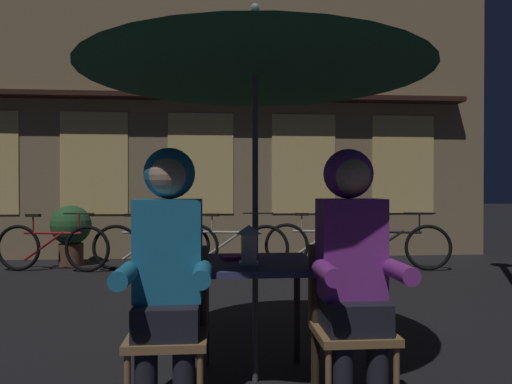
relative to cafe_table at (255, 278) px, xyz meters
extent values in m
plane|color=black|center=(0.00, 0.00, -0.64)|extent=(60.00, 60.00, 0.00)
cube|color=navy|center=(0.00, 0.00, 0.08)|extent=(0.72, 0.72, 0.04)
cylinder|color=#2D2319|center=(-0.31, -0.31, -0.29)|extent=(0.04, 0.04, 0.70)
cylinder|color=#2D2319|center=(0.31, -0.31, -0.29)|extent=(0.04, 0.04, 0.70)
cylinder|color=#2D2319|center=(-0.31, 0.31, -0.29)|extent=(0.04, 0.04, 0.70)
cylinder|color=#2D2319|center=(0.31, 0.31, -0.29)|extent=(0.04, 0.04, 0.70)
cylinder|color=#4C4C51|center=(0.00, 0.00, 0.49)|extent=(0.04, 0.04, 2.25)
cone|color=#19472D|center=(0.00, 0.00, 1.42)|extent=(2.10, 2.10, 0.38)
sphere|color=#4C4C51|center=(0.00, 0.00, 1.64)|extent=(0.06, 0.06, 0.06)
cube|color=white|center=(-0.05, -0.10, 0.11)|extent=(0.11, 0.11, 0.02)
cube|color=white|center=(-0.05, -0.10, 0.20)|extent=(0.09, 0.09, 0.16)
pyramid|color=white|center=(-0.05, -0.10, 0.31)|extent=(0.11, 0.11, 0.06)
cube|color=olive|center=(-0.48, -0.44, -0.21)|extent=(0.40, 0.40, 0.04)
cylinder|color=olive|center=(-0.31, -0.27, -0.43)|extent=(0.03, 0.03, 0.41)
cylinder|color=olive|center=(-0.65, -0.27, -0.43)|extent=(0.03, 0.03, 0.41)
cube|color=olive|center=(-0.48, -0.26, 0.02)|extent=(0.40, 0.03, 0.42)
cube|color=olive|center=(0.48, -0.44, -0.21)|extent=(0.40, 0.40, 0.04)
cylinder|color=olive|center=(0.65, -0.27, -0.43)|extent=(0.03, 0.03, 0.41)
cylinder|color=olive|center=(0.31, -0.27, -0.43)|extent=(0.03, 0.03, 0.41)
cube|color=olive|center=(0.48, -0.26, 0.02)|extent=(0.40, 0.03, 0.42)
cube|color=black|center=(-0.48, -0.44, -0.11)|extent=(0.32, 0.36, 0.16)
cube|color=teal|center=(-0.48, -0.40, 0.23)|extent=(0.34, 0.22, 0.52)
cylinder|color=teal|center=(-0.30, -0.62, 0.14)|extent=(0.09, 0.30, 0.09)
cylinder|color=teal|center=(-0.66, -0.62, 0.14)|extent=(0.09, 0.30, 0.09)
sphere|color=tan|center=(-0.48, -0.40, 0.62)|extent=(0.21, 0.21, 0.21)
sphere|color=teal|center=(-0.48, -0.35, 0.63)|extent=(0.27, 0.27, 0.27)
cylinder|color=black|center=(0.57, -0.57, -0.41)|extent=(0.11, 0.11, 0.45)
cylinder|color=black|center=(0.39, -0.57, -0.41)|extent=(0.11, 0.11, 0.45)
cube|color=black|center=(0.48, -0.44, -0.11)|extent=(0.32, 0.36, 0.16)
cube|color=purple|center=(0.48, -0.40, 0.23)|extent=(0.34, 0.22, 0.52)
cylinder|color=purple|center=(0.66, -0.62, 0.14)|extent=(0.09, 0.30, 0.09)
cylinder|color=purple|center=(0.30, -0.62, 0.14)|extent=(0.09, 0.30, 0.09)
sphere|color=tan|center=(0.48, -0.40, 0.62)|extent=(0.21, 0.21, 0.21)
sphere|color=purple|center=(0.48, -0.35, 0.63)|extent=(0.27, 0.27, 0.27)
cube|color=#937A56|center=(-0.53, 5.40, 2.46)|extent=(10.00, 0.60, 6.20)
cube|color=#F4D17A|center=(-2.29, 5.09, 0.96)|extent=(1.10, 0.02, 1.70)
cube|color=#F4D17A|center=(-0.53, 5.09, 0.96)|extent=(1.10, 0.02, 1.70)
cube|color=#F4D17A|center=(1.23, 5.09, 0.96)|extent=(1.10, 0.02, 1.70)
cube|color=#F4D17A|center=(2.99, 5.09, 0.96)|extent=(1.10, 0.02, 1.70)
cube|color=#331914|center=(-0.53, 4.95, 2.06)|extent=(9.00, 0.36, 0.08)
torus|color=black|center=(-2.07, 3.89, -0.31)|extent=(0.66, 0.16, 0.66)
torus|color=black|center=(-3.08, 4.05, -0.31)|extent=(0.66, 0.16, 0.66)
cylinder|color=maroon|center=(-2.58, 3.97, -0.09)|extent=(0.83, 0.17, 0.04)
cylinder|color=maroon|center=(-2.70, 3.99, -0.28)|extent=(0.60, 0.13, 0.44)
cylinder|color=maroon|center=(-2.86, 4.02, 0.03)|extent=(0.02, 0.02, 0.24)
cube|color=black|center=(-2.86, 4.02, 0.16)|extent=(0.21, 0.11, 0.04)
cylinder|color=maroon|center=(-2.20, 3.91, 0.05)|extent=(0.02, 0.02, 0.28)
cylinder|color=black|center=(-2.20, 3.91, 0.19)|extent=(0.44, 0.09, 0.02)
torus|color=black|center=(-0.68, 4.04, -0.31)|extent=(0.66, 0.09, 0.66)
torus|color=black|center=(-1.70, 3.98, -0.31)|extent=(0.66, 0.09, 0.66)
cylinder|color=#ADA89E|center=(-1.19, 4.01, -0.09)|extent=(0.84, 0.09, 0.04)
cylinder|color=#ADA89E|center=(-1.31, 4.00, -0.28)|extent=(0.61, 0.07, 0.44)
cylinder|color=#ADA89E|center=(-1.48, 3.99, 0.03)|extent=(0.02, 0.02, 0.24)
cube|color=black|center=(-1.48, 3.99, 0.16)|extent=(0.20, 0.09, 0.04)
cylinder|color=#ADA89E|center=(-0.80, 4.03, 0.05)|extent=(0.02, 0.02, 0.28)
cylinder|color=black|center=(-0.80, 4.03, 0.19)|extent=(0.44, 0.05, 0.02)
torus|color=black|center=(0.45, 3.79, -0.31)|extent=(0.65, 0.20, 0.66)
torus|color=black|center=(-0.54, 4.01, -0.31)|extent=(0.65, 0.20, 0.66)
cylinder|color=#ADA89E|center=(-0.05, 3.90, -0.09)|extent=(0.82, 0.22, 0.04)
cylinder|color=#ADA89E|center=(-0.16, 3.93, -0.28)|extent=(0.60, 0.17, 0.44)
cylinder|color=#ADA89E|center=(-0.32, 3.96, 0.03)|extent=(0.02, 0.02, 0.24)
cube|color=black|center=(-0.32, 3.96, 0.16)|extent=(0.21, 0.12, 0.04)
cylinder|color=#ADA89E|center=(0.33, 3.81, 0.05)|extent=(0.02, 0.02, 0.28)
cylinder|color=black|center=(0.33, 3.81, 0.19)|extent=(0.43, 0.12, 0.02)
torus|color=black|center=(1.79, 3.87, -0.31)|extent=(0.66, 0.16, 0.66)
torus|color=black|center=(0.78, 4.04, -0.31)|extent=(0.66, 0.16, 0.66)
cylinder|color=#ADA89E|center=(1.28, 3.95, -0.09)|extent=(0.83, 0.18, 0.04)
cylinder|color=#ADA89E|center=(1.16, 3.97, -0.28)|extent=(0.60, 0.14, 0.44)
cylinder|color=#ADA89E|center=(1.00, 4.00, 0.03)|extent=(0.02, 0.02, 0.24)
cube|color=black|center=(1.00, 4.00, 0.16)|extent=(0.21, 0.11, 0.04)
cylinder|color=#ADA89E|center=(1.67, 3.89, 0.05)|extent=(0.02, 0.02, 0.28)
cylinder|color=black|center=(1.67, 3.89, 0.19)|extent=(0.44, 0.10, 0.02)
torus|color=black|center=(2.77, 3.62, -0.31)|extent=(0.65, 0.20, 0.66)
torus|color=black|center=(1.78, 3.86, -0.31)|extent=(0.65, 0.20, 0.66)
cylinder|color=black|center=(2.28, 3.74, -0.09)|extent=(0.82, 0.23, 0.04)
cylinder|color=black|center=(2.16, 3.77, -0.28)|extent=(0.60, 0.18, 0.44)
cylinder|color=black|center=(2.00, 3.81, 0.03)|extent=(0.02, 0.02, 0.24)
cube|color=black|center=(2.00, 3.81, 0.16)|extent=(0.21, 0.12, 0.04)
cylinder|color=black|center=(2.65, 3.65, 0.05)|extent=(0.02, 0.02, 0.28)
cylinder|color=black|center=(2.65, 3.65, 0.19)|extent=(0.43, 0.13, 0.02)
cube|color=#661E7A|center=(-0.10, 0.10, 0.11)|extent=(0.22, 0.17, 0.02)
cylinder|color=brown|center=(-2.47, 4.46, -0.47)|extent=(0.36, 0.36, 0.34)
sphere|color=#285B2D|center=(-2.47, 4.46, -0.02)|extent=(0.60, 0.60, 0.60)
camera|label=1|loc=(-0.22, -2.83, 0.55)|focal=32.69mm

